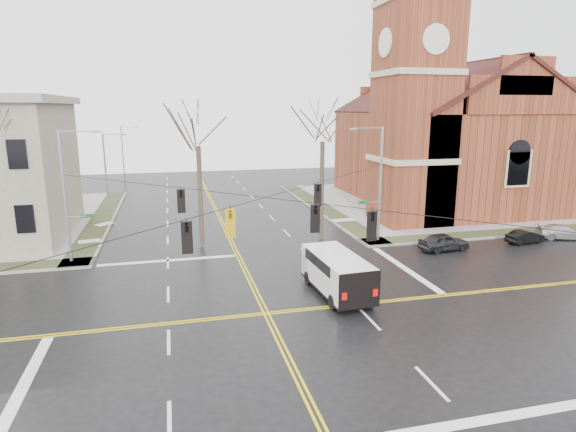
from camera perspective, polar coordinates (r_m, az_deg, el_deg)
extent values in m
plane|color=black|center=(25.79, -2.59, -11.47)|extent=(120.00, 120.00, 0.00)
cube|color=gray|center=(57.40, 17.37, 1.58)|extent=(30.00, 30.00, 0.15)
cube|color=#2E371E|center=(51.66, 4.14, 1.03)|extent=(2.00, 30.00, 0.02)
cube|color=#2E371E|center=(46.44, 26.13, -1.58)|extent=(30.00, 2.00, 0.02)
cube|color=#2E371E|center=(49.66, -21.27, -0.28)|extent=(2.00, 30.00, 0.02)
cube|color=gold|center=(25.77, -2.86, -11.48)|extent=(0.12, 100.00, 0.01)
cube|color=gold|center=(25.81, -2.33, -11.43)|extent=(0.12, 100.00, 0.01)
cube|color=gold|center=(25.68, -2.54, -11.57)|extent=(100.00, 0.12, 0.01)
cube|color=gold|center=(25.90, -2.65, -11.35)|extent=(100.00, 0.12, 0.01)
cube|color=silver|center=(18.99, 20.72, -21.94)|extent=(9.50, 0.50, 0.01)
cube|color=silver|center=(35.21, -14.05, -5.13)|extent=(9.50, 0.50, 0.01)
cube|color=silver|center=(21.77, -29.31, -18.03)|extent=(0.50, 9.50, 0.01)
cube|color=silver|center=(33.56, 13.60, -6.00)|extent=(0.50, 9.50, 0.01)
cube|color=brown|center=(45.52, 14.66, 11.58)|extent=(6.00, 6.00, 20.00)
cube|color=#C5B897|center=(46.39, 15.37, 23.38)|extent=(6.30, 6.30, 0.50)
cylinder|color=silver|center=(43.20, 17.15, 19.40)|extent=(2.40, 0.15, 2.40)
cylinder|color=silver|center=(44.49, 11.44, 19.48)|extent=(0.15, 2.40, 2.40)
cube|color=brown|center=(58.08, 18.03, 6.57)|extent=(18.00, 24.00, 10.00)
cube|color=brown|center=(48.81, 12.28, 2.53)|extent=(2.00, 5.00, 4.40)
cylinder|color=gray|center=(38.58, 10.87, 3.66)|extent=(0.20, 0.20, 9.00)
cylinder|color=gray|center=(38.57, 9.98, 1.65)|extent=(1.20, 0.06, 0.06)
cube|color=#0D4D1C|center=(38.29, 9.02, 1.61)|extent=(0.90, 0.04, 0.25)
cylinder|color=gray|center=(37.67, 9.47, 10.23)|extent=(2.40, 0.08, 0.08)
cube|color=gray|center=(37.22, 7.74, 10.18)|extent=(0.50, 0.22, 0.15)
cylinder|color=gray|center=(35.78, -24.92, 2.00)|extent=(0.20, 0.20, 9.00)
cylinder|color=gray|center=(35.92, -23.78, -0.05)|extent=(1.20, 0.06, 0.06)
cube|color=#0D4D1C|center=(35.80, -22.68, 0.00)|extent=(0.90, 0.04, 0.25)
cylinder|color=gray|center=(35.11, -23.65, 9.19)|extent=(2.40, 0.08, 0.08)
cube|color=gray|center=(34.93, -21.68, 9.26)|extent=(0.50, 0.22, 0.15)
cylinder|color=black|center=(23.94, -2.74, 2.21)|extent=(23.02, 23.02, 0.03)
cylinder|color=black|center=(23.94, -2.74, 2.21)|extent=(23.02, 23.02, 0.03)
imported|color=black|center=(19.77, -11.88, -2.53)|extent=(0.21, 0.26, 1.30)
imported|color=black|center=(28.86, 3.54, 2.48)|extent=(0.21, 0.26, 1.30)
imported|color=#C49B0B|center=(21.85, -6.85, -0.89)|extent=(0.21, 0.26, 1.30)
imported|color=black|center=(27.58, -12.54, 1.73)|extent=(0.21, 0.26, 1.30)
imported|color=black|center=(21.53, 9.90, -1.20)|extent=(0.21, 0.26, 1.30)
imported|color=black|center=(22.66, 3.23, -0.33)|extent=(0.21, 0.26, 1.30)
cylinder|color=gray|center=(51.88, -20.78, 4.71)|extent=(0.16, 0.16, 8.00)
cylinder|color=gray|center=(51.43, -20.00, 9.08)|extent=(2.00, 0.07, 0.07)
cube|color=gray|center=(51.34, -18.88, 9.10)|extent=(0.45, 0.20, 0.13)
cylinder|color=gray|center=(71.66, -18.98, 6.83)|extent=(0.16, 0.16, 8.00)
cylinder|color=gray|center=(71.34, -18.39, 9.99)|extent=(2.00, 0.07, 0.07)
cube|color=gray|center=(71.27, -17.58, 10.00)|extent=(0.45, 0.20, 0.13)
cube|color=white|center=(27.96, 5.84, -6.59)|extent=(2.65, 6.09, 1.91)
cube|color=white|center=(30.22, 4.00, -5.63)|extent=(2.36, 1.14, 1.35)
cube|color=black|center=(30.38, 3.75, -4.30)|extent=(2.09, 0.25, 0.90)
cube|color=black|center=(27.96, 5.69, -5.25)|extent=(2.56, 4.18, 0.62)
cube|color=#B70C0A|center=(25.10, 6.69, -9.45)|extent=(0.27, 0.09, 0.38)
cube|color=#B70C0A|center=(25.82, 10.30, -8.93)|extent=(0.27, 0.09, 0.38)
cube|color=black|center=(28.30, 5.80, -8.46)|extent=(2.70, 6.15, 0.11)
cylinder|color=black|center=(29.65, 2.45, -7.34)|extent=(0.34, 0.83, 0.81)
cylinder|color=black|center=(30.37, 6.16, -6.91)|extent=(0.34, 0.83, 0.81)
cylinder|color=black|center=(26.22, 5.38, -10.13)|extent=(0.34, 0.83, 0.81)
cylinder|color=black|center=(27.04, 9.49, -9.53)|extent=(0.34, 0.83, 0.81)
imported|color=black|center=(38.24, 17.99, -2.94)|extent=(4.00, 1.87, 1.33)
imported|color=black|center=(42.78, 26.28, -2.21)|extent=(3.34, 1.59, 1.06)
imported|color=#A8A8AB|center=(45.66, 29.75, -1.63)|extent=(4.32, 2.93, 1.16)
cylinder|color=#3D3226|center=(38.65, -29.65, 0.97)|extent=(0.36, 0.36, 7.34)
cylinder|color=#3D3226|center=(37.38, -10.36, 2.32)|extent=(0.36, 0.36, 7.63)
cylinder|color=#3D3226|center=(39.19, 4.03, 3.10)|extent=(0.36, 0.36, 7.80)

